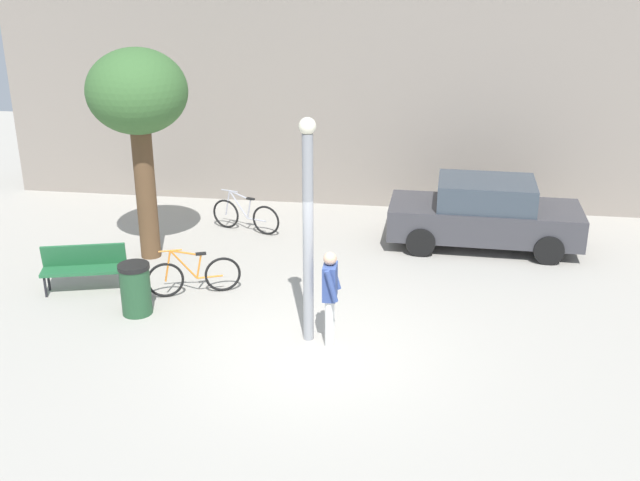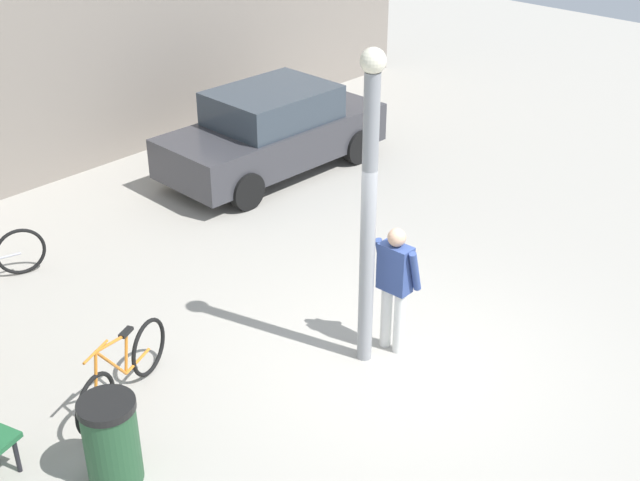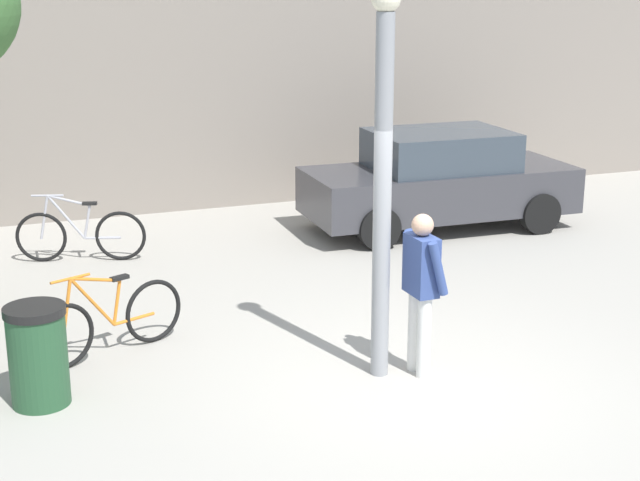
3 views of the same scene
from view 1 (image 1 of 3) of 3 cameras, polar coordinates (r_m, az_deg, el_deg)
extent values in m
plane|color=#A8A399|center=(12.76, -0.32, -8.16)|extent=(36.00, 36.00, 0.00)
cube|color=gray|center=(19.96, 3.45, 13.23)|extent=(18.80, 2.00, 7.03)
cylinder|color=gray|center=(12.30, -0.91, -0.06)|extent=(0.18, 0.18, 3.59)
sphere|color=#F2EACC|center=(11.75, -0.96, 8.68)|extent=(0.28, 0.28, 0.28)
cylinder|color=white|center=(12.79, 0.79, -5.92)|extent=(0.14, 0.14, 0.85)
cylinder|color=white|center=(12.61, 0.69, -6.33)|extent=(0.14, 0.14, 0.85)
cube|color=#334784|center=(12.39, 0.76, -3.14)|extent=(0.23, 0.40, 0.60)
sphere|color=tan|center=(12.22, 0.77, -1.39)|extent=(0.22, 0.22, 0.22)
cylinder|color=#334784|center=(12.60, 1.11, -2.56)|extent=(0.23, 0.10, 0.55)
cylinder|color=#334784|center=(12.14, 0.87, -3.50)|extent=(0.23, 0.10, 0.55)
cube|color=#236038|center=(15.29, -17.49, -2.17)|extent=(1.66, 0.87, 0.06)
cube|color=#236038|center=(15.37, -17.49, -1.03)|extent=(1.57, 0.56, 0.44)
cylinder|color=black|center=(15.13, -14.80, -3.12)|extent=(0.05, 0.05, 0.42)
cylinder|color=black|center=(15.38, -20.13, -3.33)|extent=(0.05, 0.05, 0.42)
cylinder|color=black|center=(15.42, -14.68, -2.64)|extent=(0.05, 0.05, 0.42)
cylinder|color=black|center=(15.67, -19.91, -2.86)|extent=(0.05, 0.05, 0.42)
cylinder|color=brown|center=(16.38, -13.07, 3.52)|extent=(0.43, 0.43, 2.88)
ellipsoid|color=#396531|center=(15.89, -13.72, 10.96)|extent=(2.05, 2.05, 1.74)
torus|color=black|center=(18.16, -7.16, 2.03)|extent=(0.69, 0.26, 0.71)
torus|color=black|center=(17.62, -4.13, 1.54)|extent=(0.69, 0.26, 0.71)
cylinder|color=#ADADB7|center=(17.88, -6.21, 2.73)|extent=(0.49, 0.18, 0.64)
cylinder|color=#ADADB7|center=(17.79, -6.10, 3.43)|extent=(0.56, 0.21, 0.18)
cylinder|color=#ADADB7|center=(17.77, -5.41, 2.38)|extent=(0.14, 0.07, 0.48)
cylinder|color=#ADADB7|center=(17.75, -4.83, 1.58)|extent=(0.49, 0.18, 0.04)
cylinder|color=#ADADB7|center=(18.04, -7.02, 2.86)|extent=(0.17, 0.08, 0.63)
cube|color=black|center=(17.66, -5.30, 3.18)|extent=(0.21, 0.14, 0.04)
cylinder|color=#ADADB7|center=(17.91, -6.89, 3.77)|extent=(0.43, 0.16, 0.03)
torus|color=black|center=(14.69, -11.65, -2.96)|extent=(0.67, 0.32, 0.71)
torus|color=black|center=(14.76, -7.39, -2.56)|extent=(0.67, 0.32, 0.71)
cylinder|color=orange|center=(14.59, -10.30, -1.81)|extent=(0.47, 0.23, 0.64)
cylinder|color=orange|center=(14.51, -10.17, -0.94)|extent=(0.55, 0.26, 0.18)
cylinder|color=orange|center=(14.64, -9.17, -1.98)|extent=(0.14, 0.09, 0.48)
cylinder|color=orange|center=(14.75, -8.35, -2.74)|extent=(0.48, 0.23, 0.04)
cylinder|color=orange|center=(14.58, -11.47, -1.92)|extent=(0.17, 0.10, 0.63)
cube|color=black|center=(14.54, -9.04, -1.00)|extent=(0.22, 0.15, 0.04)
cylinder|color=orange|center=(14.47, -11.31, -0.76)|extent=(0.42, 0.20, 0.03)
cube|color=#38383D|center=(17.18, 12.33, 1.51)|extent=(4.25, 1.82, 0.70)
cube|color=#333D47|center=(16.99, 12.50, 3.52)|extent=(2.15, 1.63, 0.60)
cylinder|color=black|center=(18.15, 16.44, 1.18)|extent=(0.65, 0.24, 0.64)
cylinder|color=black|center=(16.66, 16.96, -0.66)|extent=(0.65, 0.24, 0.64)
cylinder|color=black|center=(18.02, 7.90, 1.72)|extent=(0.65, 0.24, 0.64)
cylinder|color=black|center=(16.52, 7.66, -0.09)|extent=(0.65, 0.24, 0.64)
cylinder|color=#234C2D|center=(14.13, -13.81, -3.75)|extent=(0.55, 0.55, 0.89)
cylinder|color=black|center=(13.93, -13.98, -1.93)|extent=(0.57, 0.57, 0.08)
camera|label=2|loc=(10.29, -47.93, 14.15)|focal=47.21mm
camera|label=3|loc=(6.80, -48.46, -5.90)|focal=53.50mm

